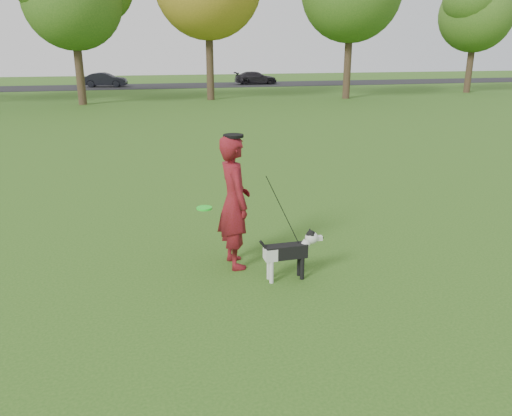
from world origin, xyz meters
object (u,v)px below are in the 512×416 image
object	(u,v)px
man	(234,202)
car_right	(256,78)
dog	(291,250)
car_mid	(105,80)

from	to	relation	value
man	car_right	world-z (taller)	man
man	dog	xyz separation A→B (m)	(0.68, -0.70, -0.57)
car_mid	man	bearing A→B (deg)	-164.21
man	car_right	distance (m)	41.20
car_mid	car_right	xyz separation A→B (m)	(13.63, 0.00, -0.03)
man	car_mid	size ratio (longest dim) A/B	0.55
car_mid	dog	bearing A→B (deg)	-163.33
dog	car_right	size ratio (longest dim) A/B	0.25
man	car_right	xyz separation A→B (m)	(10.91, 39.73, -0.42)
car_mid	car_right	size ratio (longest dim) A/B	0.92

